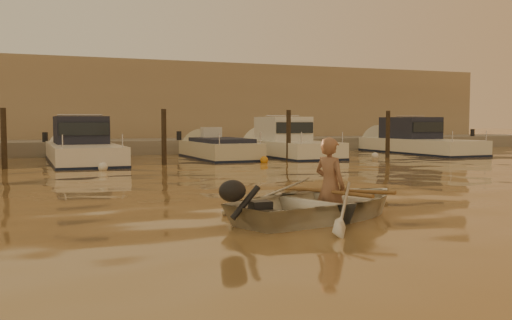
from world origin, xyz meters
name	(u,v)px	position (x,y,z in m)	size (l,w,h in m)	color
ground_plane	(408,233)	(0.00, 0.00, 0.00)	(160.00, 160.00, 0.00)	olive
dinghy	(326,202)	(-0.39, 1.65, 0.25)	(2.56, 3.58, 0.74)	silver
person	(330,186)	(-0.30, 1.68, 0.51)	(0.59, 0.39, 1.61)	#906248
outboard_motor	(259,210)	(-1.80, 1.13, 0.28)	(0.90, 0.40, 0.70)	black
oar_port	(336,190)	(-0.16, 1.73, 0.42)	(0.06, 0.06, 2.10)	brown
oar_starboard	(328,191)	(-0.34, 1.66, 0.42)	(0.06, 0.06, 2.10)	brown
moored_boat_2	(83,146)	(-2.82, 16.00, 0.62)	(2.36, 7.88, 1.75)	white
moored_boat_3	(219,153)	(2.65, 16.00, 0.22)	(2.06, 5.96, 0.95)	beige
moored_boat_4	(289,142)	(5.88, 16.00, 0.62)	(2.28, 7.02, 1.75)	white
moored_boat_5	(419,140)	(12.89, 16.00, 0.62)	(2.34, 7.81, 1.75)	white
piling_1	(4,142)	(-5.50, 13.80, 0.90)	(0.18, 0.18, 2.20)	#2D2319
piling_2	(164,140)	(-0.20, 13.80, 0.90)	(0.18, 0.18, 2.20)	#2D2319
piling_3	(289,138)	(4.80, 13.80, 0.90)	(0.18, 0.18, 2.20)	#2D2319
piling_4	(388,137)	(9.50, 13.80, 0.90)	(0.18, 0.18, 2.20)	#2D2319
fender_c	(103,167)	(-2.59, 12.15, 0.10)	(0.30, 0.30, 0.30)	white
fender_d	(264,160)	(3.45, 13.10, 0.10)	(0.30, 0.30, 0.30)	orange
fender_e	(375,156)	(8.75, 13.62, 0.10)	(0.30, 0.30, 0.30)	silver
quay	(131,150)	(0.00, 21.50, 0.15)	(52.00, 4.00, 1.00)	gray
waterfront_building	(113,106)	(0.00, 27.00, 2.40)	(46.00, 7.00, 4.80)	#9E8466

